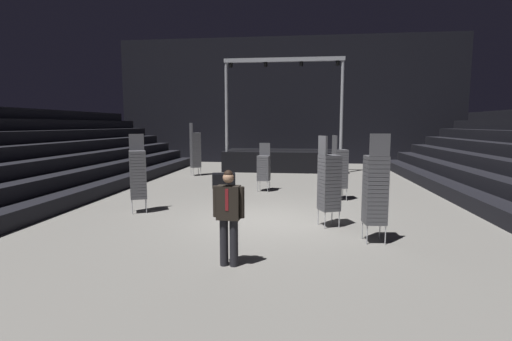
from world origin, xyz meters
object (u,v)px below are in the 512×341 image
Objects in this scene: chair_stack_mid_centre at (375,189)px; chair_stack_mid_left at (195,149)px; chair_stack_mid_right at (340,168)px; man_with_tie at (229,212)px; stage_riser at (284,158)px; chair_stack_front_left at (138,174)px; chair_stack_front_right at (264,167)px; equipment_road_case at (224,180)px; chair_stack_rear_left at (329,182)px.

chair_stack_mid_left is at bearing 118.59° from chair_stack_mid_centre.
chair_stack_mid_right is at bearing 17.69° from chair_stack_mid_left.
chair_stack_mid_left reaches higher than man_with_tie.
chair_stack_front_left is (-3.63, -10.68, 0.48)m from stage_riser.
stage_riser is 2.98× the size of chair_stack_mid_right.
man_with_tie is 0.74× the size of chair_stack_mid_centre.
chair_stack_mid_left reaches higher than chair_stack_mid_right.
chair_stack_mid_centre is (2.50, -12.71, 0.52)m from stage_riser.
chair_stack_mid_left is (-3.74, 3.91, 0.38)m from chair_stack_front_right.
chair_stack_mid_right is 2.37× the size of equipment_road_case.
chair_stack_mid_centre is (6.13, -2.03, 0.04)m from chair_stack_front_left.
chair_stack_front_left is at bearing -28.61° from chair_stack_mid_left.
chair_stack_mid_centre reaches higher than chair_stack_front_right.
chair_stack_mid_right is 0.96× the size of chair_stack_rear_left.
chair_stack_mid_right is (2.51, 6.23, 0.10)m from man_with_tie.
stage_riser is 2.49× the size of chair_stack_mid_left.
chair_stack_mid_left is at bearing 122.26° from equipment_road_case.
chair_stack_mid_right is 0.93× the size of chair_stack_mid_centre.
chair_stack_mid_right reaches higher than equipment_road_case.
stage_riser is 11.29m from chair_stack_front_left.
man_with_tie is 0.80× the size of chair_stack_mid_right.
chair_stack_mid_right is at bearing 177.11° from chair_stack_front_left.
man_with_tie is at bearing 97.15° from chair_stack_front_right.
chair_stack_front_left is 6.45m from chair_stack_mid_centre.
chair_stack_front_right is (3.19, 3.87, -0.21)m from chair_stack_front_left.
stage_riser is 2.76× the size of chair_stack_mid_centre.
chair_stack_mid_centre is at bearing 14.47° from chair_stack_rear_left.
chair_stack_front_right reaches higher than equipment_road_case.
chair_stack_mid_left is at bearing -168.77° from chair_stack_rear_left.
stage_riser reaches higher than chair_stack_rear_left.
chair_stack_rear_left is at bearing 119.65° from chair_stack_front_right.
man_with_tie is 12.16m from chair_stack_mid_left.
stage_riser is 5.12m from chair_stack_mid_left.
equipment_road_case is (-1.79, 8.23, -0.69)m from man_with_tie.
chair_stack_front_right is 5.42m from chair_stack_mid_left.
chair_stack_rear_left reaches higher than chair_stack_front_right.
chair_stack_mid_right is at bearing 88.10° from chair_stack_mid_centre.
chair_stack_mid_left reaches higher than chair_stack_mid_centre.
chair_stack_front_right is at bearing -179.10° from chair_stack_rear_left.
chair_stack_mid_left is at bearing -145.25° from stage_riser.
chair_stack_front_left is at bearing 156.04° from chair_stack_mid_centre.
stage_riser is 12.96m from chair_stack_mid_centre.
man_with_tie is 5.01m from chair_stack_front_left.
chair_stack_mid_left reaches higher than equipment_road_case.
chair_stack_front_right is 5.18m from chair_stack_rear_left.
man_with_tie is 7.62m from chair_stack_front_right.
chair_stack_mid_right is 4.53m from chair_stack_mid_centre.
stage_riser is at bearing -134.77° from chair_stack_front_left.
man_with_tie is at bearing -34.41° from chair_stack_mid_right.
chair_stack_rear_left is at bearing -22.27° from chair_stack_mid_right.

